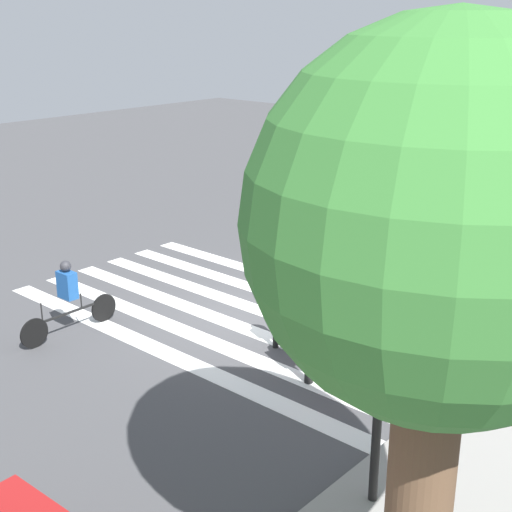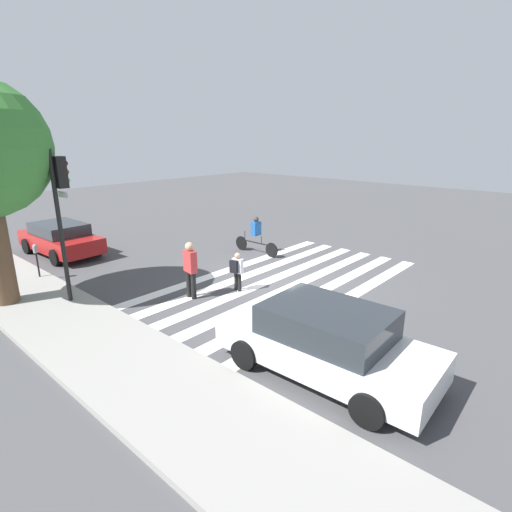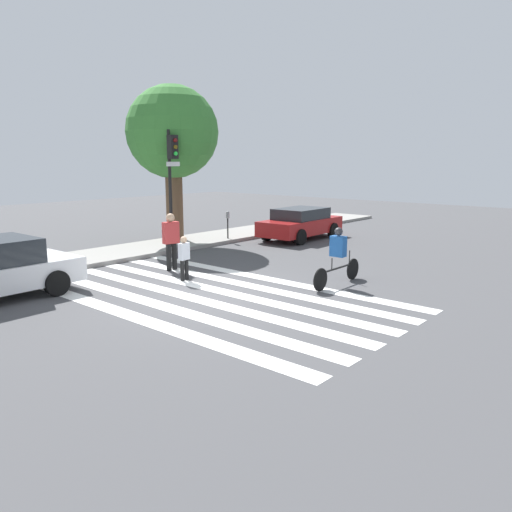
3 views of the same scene
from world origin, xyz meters
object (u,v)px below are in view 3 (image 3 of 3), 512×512
cyclist_near_curb (338,254)px  pedestrian_child_with_backpack (184,255)px  parking_meter (228,219)px  car_parked_far_curb (301,223)px  traffic_light (172,167)px  street_tree (172,134)px  pedestrian_adult_tall_backpack (171,238)px

cyclist_near_curb → pedestrian_child_with_backpack: bearing=122.8°
parking_meter → car_parked_far_curb: car_parked_far_curb is taller
pedestrian_child_with_backpack → car_parked_far_curb: size_ratio=0.30×
traffic_light → parking_meter: (2.79, -0.08, -2.13)m
pedestrian_child_with_backpack → traffic_light: bearing=-139.0°
cyclist_near_curb → car_parked_far_curb: (5.87, 5.46, -0.17)m
parking_meter → pedestrian_child_with_backpack: size_ratio=1.02×
traffic_light → street_tree: 2.25m
pedestrian_adult_tall_backpack → pedestrian_child_with_backpack: 1.49m
pedestrian_adult_tall_backpack → pedestrian_child_with_backpack: bearing=74.6°
cyclist_near_curb → traffic_light: bearing=85.1°
street_tree → pedestrian_adult_tall_backpack: street_tree is taller
traffic_light → pedestrian_child_with_backpack: size_ratio=3.52×
traffic_light → parking_meter: bearing=-1.6°
traffic_light → street_tree: street_tree is taller
car_parked_far_curb → cyclist_near_curb: bearing=-139.0°
parking_meter → car_parked_far_curb: size_ratio=0.31×
cyclist_near_curb → pedestrian_adult_tall_backpack: bearing=108.5°
street_tree → pedestrian_child_with_backpack: 7.59m
parking_meter → street_tree: (-1.55, 1.48, 3.38)m
street_tree → pedestrian_adult_tall_backpack: 6.24m
cyclist_near_curb → car_parked_far_curb: cyclist_near_curb is taller
pedestrian_child_with_backpack → car_parked_far_curb: (8.22, 1.93, -0.04)m
pedestrian_adult_tall_backpack → car_parked_far_curb: (7.57, 0.61, -0.29)m
car_parked_far_curb → street_tree: bearing=138.9°
traffic_light → car_parked_far_curb: size_ratio=1.06×
pedestrian_adult_tall_backpack → pedestrian_child_with_backpack: size_ratio=1.39×
street_tree → pedestrian_child_with_backpack: street_tree is taller
pedestrian_child_with_backpack → car_parked_far_curb: car_parked_far_curb is taller
car_parked_far_curb → traffic_light: bearing=158.1°
traffic_light → cyclist_near_curb: (-0.54, -7.39, -2.23)m
pedestrian_child_with_backpack → street_tree: bearing=-140.4°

